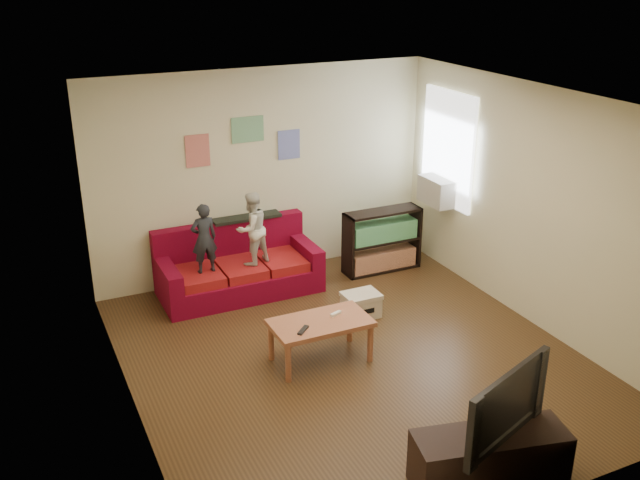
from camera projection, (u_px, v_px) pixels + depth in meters
name	position (u px, v px, depth m)	size (l,w,h in m)	color
room_shell	(354.00, 239.00, 7.02)	(4.52, 5.02, 2.72)	#4B311A
sofa	(238.00, 269.00, 8.93)	(1.97, 0.91, 0.87)	maroon
child_a	(204.00, 238.00, 8.41)	(0.31, 0.21, 0.86)	#21252B
child_b	(252.00, 229.00, 8.64)	(0.44, 0.35, 0.91)	silver
coffee_table	(321.00, 326.00, 7.33)	(1.03, 0.56, 0.46)	#B16545
remote	(303.00, 330.00, 7.11)	(0.19, 0.05, 0.02)	black
game_controller	(336.00, 314.00, 7.42)	(0.13, 0.04, 0.03)	white
bookshelf	(382.00, 244.00, 9.50)	(1.05, 0.32, 0.84)	black
window	(448.00, 148.00, 9.18)	(0.04, 1.08, 1.48)	white
ac_unit	(437.00, 191.00, 9.34)	(0.28, 0.55, 0.35)	#B7B2A3
artwork_left	(198.00, 151.00, 8.63)	(0.30, 0.01, 0.40)	#D87266
artwork_center	(248.00, 129.00, 8.81)	(0.42, 0.01, 0.32)	#72B27F
artwork_right	(289.00, 145.00, 9.12)	(0.30, 0.01, 0.38)	#727FCC
file_box	(361.00, 305.00, 8.34)	(0.42, 0.32, 0.29)	beige
tv_stand	(489.00, 458.00, 5.65)	(1.24, 0.41, 0.46)	black
television	(496.00, 401.00, 5.46)	(1.07, 0.14, 0.61)	black
tissue	(338.00, 313.00, 8.34)	(0.11, 0.11, 0.11)	beige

